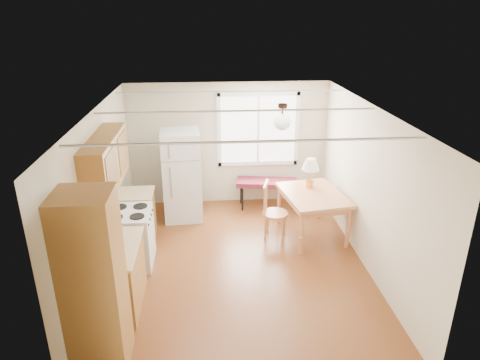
{
  "coord_description": "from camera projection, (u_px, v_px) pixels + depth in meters",
  "views": [
    {
      "loc": [
        -0.44,
        -5.83,
        3.78
      ],
      "look_at": [
        0.09,
        0.76,
        1.15
      ],
      "focal_mm": 32.0,
      "sensor_mm": 36.0,
      "label": 1
    }
  ],
  "objects": [
    {
      "name": "kettle",
      "position": [
        113.0,
        231.0,
        5.77
      ],
      "size": [
        0.13,
        0.13,
        0.26
      ],
      "color": "#BA2B0E",
      "rests_on": "kitchen_run"
    },
    {
      "name": "bench",
      "position": [
        267.0,
        183.0,
        8.7
      ],
      "size": [
        1.28,
        0.63,
        0.56
      ],
      "rotation": [
        0.0,
        0.0,
        -0.15
      ],
      "color": "#571420",
      "rests_on": "ground"
    },
    {
      "name": "room_shell",
      "position": [
        238.0,
        193.0,
        6.37
      ],
      "size": [
        4.6,
        5.6,
        2.62
      ],
      "color": "#4E2510",
      "rests_on": "ground"
    },
    {
      "name": "table_lamp",
      "position": [
        311.0,
        167.0,
        7.57
      ],
      "size": [
        0.31,
        0.31,
        0.53
      ],
      "rotation": [
        0.0,
        0.0,
        -0.1
      ],
      "color": "#D48E44",
      "rests_on": "dining_table"
    },
    {
      "name": "refrigerator",
      "position": [
        182.0,
        175.0,
        8.1
      ],
      "size": [
        0.76,
        0.77,
        1.73
      ],
      "rotation": [
        0.0,
        0.0,
        0.07
      ],
      "color": "silver",
      "rests_on": "ground"
    },
    {
      "name": "kitchen_run",
      "position": [
        116.0,
        243.0,
        5.8
      ],
      "size": [
        0.65,
        3.4,
        2.2
      ],
      "color": "brown",
      "rests_on": "ground"
    },
    {
      "name": "window_unit",
      "position": [
        258.0,
        129.0,
        8.59
      ],
      "size": [
        1.64,
        0.05,
        1.51
      ],
      "color": "white",
      "rests_on": "room_shell"
    },
    {
      "name": "dining_table",
      "position": [
        313.0,
        199.0,
        7.48
      ],
      "size": [
        1.16,
        1.43,
        0.81
      ],
      "rotation": [
        0.0,
        0.0,
        0.16
      ],
      "color": "#B97047",
      "rests_on": "ground"
    },
    {
      "name": "pendant_light",
      "position": [
        282.0,
        121.0,
        6.42
      ],
      "size": [
        0.26,
        0.26,
        0.4
      ],
      "color": "black",
      "rests_on": "room_shell"
    },
    {
      "name": "chair",
      "position": [
        270.0,
        207.0,
        7.47
      ],
      "size": [
        0.48,
        0.48,
        1.01
      ],
      "rotation": [
        0.0,
        0.0,
        -0.28
      ],
      "color": "#B97047",
      "rests_on": "ground"
    },
    {
      "name": "coffee_maker",
      "position": [
        113.0,
        235.0,
        5.65
      ],
      "size": [
        0.16,
        0.21,
        0.32
      ],
      "rotation": [
        0.0,
        0.0,
        0.02
      ],
      "color": "black",
      "rests_on": "kitchen_run"
    }
  ]
}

